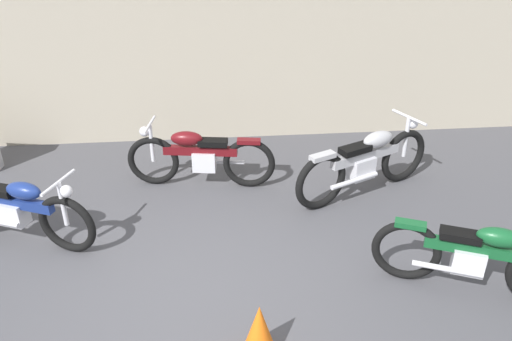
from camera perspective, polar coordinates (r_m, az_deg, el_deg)
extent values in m
plane|color=#47474C|center=(5.14, -7.69, -14.95)|extent=(40.00, 40.00, 0.00)
cube|color=#B2A893|center=(8.00, -7.77, 15.47)|extent=(18.00, 0.30, 3.51)
cone|color=orange|center=(4.51, 0.38, -17.46)|extent=(0.32, 0.32, 0.55)
torus|color=black|center=(7.24, 16.07, 1.56)|extent=(0.72, 0.40, 0.75)
torus|color=black|center=(6.39, 7.24, -1.23)|extent=(0.72, 0.40, 0.75)
cube|color=silver|center=(6.75, 11.62, 0.30)|extent=(0.39, 0.33, 0.29)
cube|color=#ADADB2|center=(6.71, 12.09, 1.65)|extent=(1.00, 0.54, 0.12)
ellipsoid|color=#ADADB2|center=(6.75, 13.43, 3.41)|extent=(0.50, 0.38, 0.21)
cube|color=black|center=(6.53, 10.98, 2.34)|extent=(0.45, 0.34, 0.08)
cube|color=#ADADB2|center=(6.22, 7.43, 1.57)|extent=(0.35, 0.25, 0.06)
cylinder|color=silver|center=(7.12, 16.37, 3.59)|extent=(0.06, 0.06, 0.57)
cylinder|color=silver|center=(7.01, 16.68, 5.69)|extent=(0.29, 0.56, 0.04)
sphere|color=silver|center=(7.11, 17.03, 5.04)|extent=(0.14, 0.14, 0.14)
cylinder|color=silver|center=(6.58, 10.90, -1.11)|extent=(0.68, 0.36, 0.06)
torus|color=black|center=(5.44, 16.35, -8.56)|extent=(0.67, 0.34, 0.69)
cube|color=silver|center=(5.48, 22.55, -9.21)|extent=(0.35, 0.29, 0.26)
cube|color=#145128|center=(5.40, 23.34, -8.00)|extent=(0.93, 0.46, 0.11)
ellipsoid|color=#145128|center=(5.34, 25.48, -6.74)|extent=(0.45, 0.33, 0.19)
cube|color=black|center=(5.31, 21.79, -6.70)|extent=(0.41, 0.30, 0.08)
cube|color=#145128|center=(5.26, 16.82, -5.76)|extent=(0.32, 0.22, 0.06)
cylinder|color=silver|center=(5.40, 20.48, -10.22)|extent=(0.63, 0.31, 0.06)
torus|color=black|center=(5.95, -20.28, -5.65)|extent=(0.68, 0.34, 0.70)
cube|color=silver|center=(6.35, -25.41, -4.29)|extent=(0.36, 0.29, 0.27)
cube|color=navy|center=(6.25, -25.37, -3.18)|extent=(0.95, 0.46, 0.11)
ellipsoid|color=navy|center=(6.06, -24.46, -2.07)|extent=(0.46, 0.34, 0.19)
cylinder|color=silver|center=(5.82, -20.71, -3.49)|extent=(0.05, 0.05, 0.53)
cylinder|color=silver|center=(5.69, -21.15, -1.23)|extent=(0.24, 0.53, 0.03)
sphere|color=silver|center=(5.69, -20.37, -2.19)|extent=(0.13, 0.13, 0.13)
torus|color=black|center=(7.02, -11.35, 1.06)|extent=(0.70, 0.19, 0.70)
torus|color=black|center=(6.82, -0.78, 0.80)|extent=(0.70, 0.19, 0.70)
cube|color=silver|center=(6.88, -5.76, 1.07)|extent=(0.33, 0.24, 0.27)
cube|color=#590F14|center=(6.82, -6.22, 2.22)|extent=(0.98, 0.24, 0.11)
ellipsoid|color=#590F14|center=(6.77, -7.73, 3.56)|extent=(0.44, 0.25, 0.19)
cube|color=black|center=(6.74, -4.82, 3.14)|extent=(0.40, 0.23, 0.08)
cube|color=#590F14|center=(6.68, -0.80, 3.27)|extent=(0.32, 0.16, 0.06)
cylinder|color=silver|center=(6.91, -11.56, 3.00)|extent=(0.05, 0.05, 0.53)
cylinder|color=silver|center=(6.80, -11.77, 5.00)|extent=(0.12, 0.55, 0.03)
sphere|color=silver|center=(6.86, -12.31, 4.27)|extent=(0.13, 0.13, 0.13)
cylinder|color=silver|center=(6.98, -4.04, 0.97)|extent=(0.67, 0.16, 0.06)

